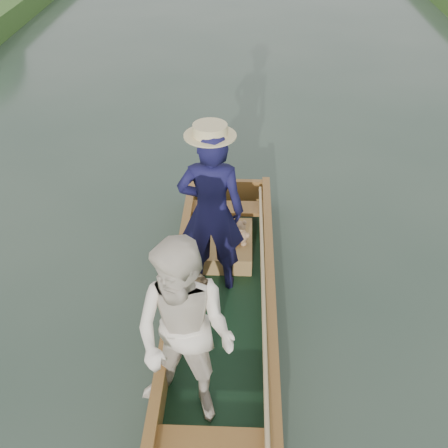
{
  "coord_description": "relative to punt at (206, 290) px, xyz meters",
  "views": [
    {
      "loc": [
        0.2,
        -4.31,
        4.37
      ],
      "look_at": [
        0.0,
        0.6,
        0.95
      ],
      "focal_mm": 45.0,
      "sensor_mm": 36.0,
      "label": 1
    }
  ],
  "objects": [
    {
      "name": "punt",
      "position": [
        0.0,
        0.0,
        0.0
      ],
      "size": [
        1.36,
        5.0,
        2.06
      ],
      "color": "black",
      "rests_on": "ground"
    },
    {
      "name": "ground",
      "position": [
        0.14,
        0.22,
        -0.73
      ],
      "size": [
        120.0,
        120.0,
        0.0
      ],
      "primitive_type": "plane",
      "color": "#283D30",
      "rests_on": "ground"
    }
  ]
}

